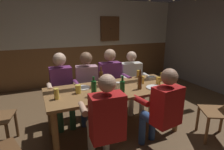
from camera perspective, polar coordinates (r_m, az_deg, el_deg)
ground_plane at (r=3.20m, az=0.82°, el=-17.33°), size 7.71×7.71×0.00m
back_wall_upper at (r=5.46m, az=-12.09°, el=15.33°), size 6.42×0.12×1.31m
back_wall_wainscot at (r=5.59m, az=-11.39°, el=2.98°), size 6.42×0.12×1.08m
dining_table at (r=2.90m, az=0.74°, el=-5.88°), size 2.06×0.87×0.78m
person_0 at (r=3.32m, az=-15.11°, el=-3.30°), size 0.51×0.52×1.26m
person_1 at (r=3.41m, az=-7.57°, el=-2.50°), size 0.57×0.57×1.25m
person_2 at (r=3.55m, az=-0.15°, el=-1.36°), size 0.55×0.53×1.27m
person_3 at (r=3.76m, az=6.21°, el=-1.12°), size 0.58×0.55×1.20m
person_4 at (r=2.22m, az=-2.11°, el=-13.32°), size 0.54×0.55×1.23m
person_5 at (r=2.58m, az=15.27°, el=-9.53°), size 0.55×0.58×1.21m
chair_empty_near_right at (r=3.31m, az=30.89°, el=-9.26°), size 0.60×0.60×0.88m
table_candle at (r=2.67m, az=-1.42°, el=-4.57°), size 0.04×0.04×0.08m
condiment_caddy at (r=3.36m, az=11.91°, el=-0.89°), size 0.14×0.10×0.05m
plate_0 at (r=2.89m, az=-9.13°, el=-3.91°), size 0.24×0.24×0.01m
plate_1 at (r=2.94m, az=12.99°, el=-3.78°), size 0.26×0.26×0.01m
bottle_0 at (r=2.59m, az=3.19°, el=-3.74°), size 0.07×0.07×0.27m
bottle_1 at (r=2.82m, az=8.56°, el=-2.01°), size 0.06×0.06×0.30m
bottle_2 at (r=2.54m, az=-5.60°, el=-4.03°), size 0.07×0.07×0.27m
bottle_3 at (r=3.12m, az=-3.35°, el=-0.45°), size 0.07×0.07×0.27m
pint_glass_0 at (r=2.80m, az=1.83°, el=-3.33°), size 0.08×0.08×0.11m
pint_glass_1 at (r=2.68m, az=-10.35°, el=-4.26°), size 0.08×0.08×0.12m
pint_glass_2 at (r=3.10m, az=14.04°, el=-1.76°), size 0.07×0.07×0.12m
pint_glass_3 at (r=3.26m, az=16.68°, el=-0.95°), size 0.07×0.07×0.14m
pint_glass_4 at (r=3.45m, az=8.16°, el=0.37°), size 0.08×0.08×0.12m
pint_glass_5 at (r=3.09m, az=17.27°, el=-1.94°), size 0.08×0.08×0.13m
pint_glass_6 at (r=2.54m, az=-16.66°, el=-5.57°), size 0.07×0.07×0.15m
pint_glass_7 at (r=3.11m, az=9.08°, el=-1.46°), size 0.08×0.08×0.12m
pint_glass_8 at (r=3.33m, az=15.19°, el=-0.52°), size 0.07×0.07×0.14m
wall_dart_cabinet at (r=5.66m, az=-0.66°, el=14.02°), size 0.56×0.15×0.70m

